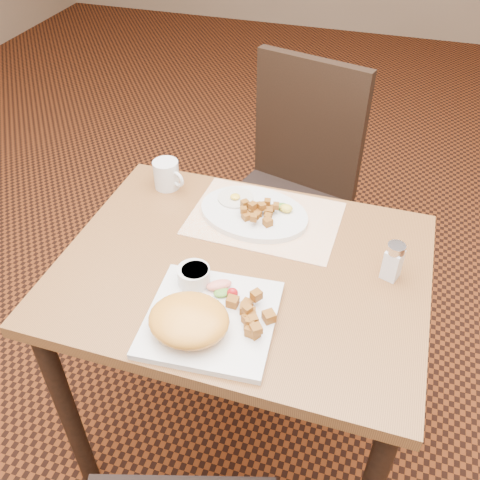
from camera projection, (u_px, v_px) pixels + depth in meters
name	position (u px, v px, depth m)	size (l,w,h in m)	color
ground	(242.00, 428.00, 1.80)	(8.00, 8.00, 0.00)	black
table	(242.00, 296.00, 1.39)	(0.90, 0.70, 0.75)	brown
chair_far	(291.00, 183.00, 1.97)	(0.52, 0.52, 0.97)	black
placemat	(265.00, 218.00, 1.46)	(0.40, 0.28, 0.00)	white
plate_square	(211.00, 319.00, 1.18)	(0.28, 0.28, 0.02)	silver
plate_oval	(254.00, 213.00, 1.46)	(0.30, 0.23, 0.02)	silver
hollandaise_mound	(188.00, 320.00, 1.12)	(0.18, 0.16, 0.06)	gold
ramekin	(194.00, 275.00, 1.24)	(0.08, 0.08, 0.04)	silver
garnish_sq	(223.00, 288.00, 1.22)	(0.09, 0.07, 0.03)	#387223
fried_egg	(236.00, 198.00, 1.50)	(0.10, 0.10, 0.02)	white
garnish_ov	(284.00, 207.00, 1.46)	(0.05, 0.04, 0.02)	#387223
salt_shaker	(393.00, 261.00, 1.26)	(0.05, 0.05, 0.10)	white
coffee_mug	(167.00, 175.00, 1.55)	(0.10, 0.07, 0.08)	silver
home_fries_sq	(251.00, 316.00, 1.15)	(0.12, 0.12, 0.04)	#9C5B19
home_fries_ov	(258.00, 211.00, 1.44)	(0.11, 0.10, 0.04)	#9C5B19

